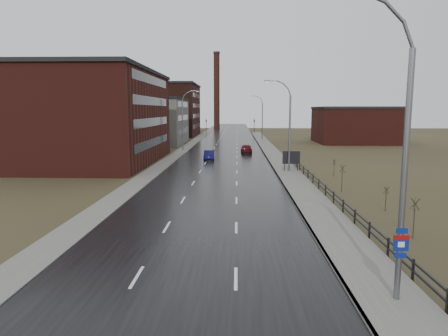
# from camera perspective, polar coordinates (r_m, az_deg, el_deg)

# --- Properties ---
(ground) EXTENTS (320.00, 320.00, 0.00)m
(ground) POSITION_cam_1_polar(r_m,az_deg,el_deg) (15.67, -7.43, -21.36)
(ground) COLOR #2D2819
(ground) RESTS_ON ground
(road) EXTENTS (14.00, 300.00, 0.06)m
(road) POSITION_cam_1_polar(r_m,az_deg,el_deg) (73.86, 0.06, 2.31)
(road) COLOR black
(road) RESTS_ON ground
(sidewalk_right) EXTENTS (3.20, 180.00, 0.18)m
(sidewalk_right) POSITION_cam_1_polar(r_m,az_deg,el_deg) (49.42, 9.15, -0.71)
(sidewalk_right) COLOR #595651
(sidewalk_right) RESTS_ON ground
(curb_right) EXTENTS (0.16, 180.00, 0.18)m
(curb_right) POSITION_cam_1_polar(r_m,az_deg,el_deg) (49.25, 7.40, -0.70)
(curb_right) COLOR slate
(curb_right) RESTS_ON ground
(sidewalk_left) EXTENTS (2.40, 260.00, 0.12)m
(sidewalk_left) POSITION_cam_1_polar(r_m,az_deg,el_deg) (74.57, -6.25, 2.34)
(sidewalk_left) COLOR #595651
(sidewalk_left) RESTS_ON ground
(warehouse_near) EXTENTS (22.44, 28.56, 13.50)m
(warehouse_near) POSITION_cam_1_polar(r_m,az_deg,el_deg) (62.91, -20.03, 6.91)
(warehouse_near) COLOR #471914
(warehouse_near) RESTS_ON ground
(warehouse_mid) EXTENTS (16.32, 20.40, 10.50)m
(warehouse_mid) POSITION_cam_1_polar(r_m,az_deg,el_deg) (93.69, -10.72, 6.64)
(warehouse_mid) COLOR slate
(warehouse_mid) RESTS_ON ground
(warehouse_far) EXTENTS (26.52, 24.48, 15.50)m
(warehouse_far) POSITION_cam_1_polar(r_m,az_deg,el_deg) (124.04, -10.00, 8.18)
(warehouse_far) COLOR #331611
(warehouse_far) RESTS_ON ground
(building_right) EXTENTS (18.36, 16.32, 8.50)m
(building_right) POSITION_cam_1_polar(r_m,az_deg,el_deg) (99.50, 18.31, 5.88)
(building_right) COLOR #471914
(building_right) RESTS_ON ground
(smokestack) EXTENTS (2.70, 2.70, 30.70)m
(smokestack) POSITION_cam_1_polar(r_m,az_deg,el_deg) (163.82, -1.05, 11.01)
(smokestack) COLOR #331611
(smokestack) RESTS_ON ground
(streetlight_main) EXTENTS (3.91, 0.29, 12.11)m
(streetlight_main) POSITION_cam_1_polar(r_m,az_deg,el_deg) (16.68, 23.49, 1.84)
(streetlight_main) COLOR slate
(streetlight_main) RESTS_ON ground
(streetlight_right_mid) EXTENTS (3.36, 0.28, 11.35)m
(streetlight_right_mid) POSITION_cam_1_polar(r_m,az_deg,el_deg) (49.84, 9.04, 6.01)
(streetlight_right_mid) COLOR slate
(streetlight_right_mid) RESTS_ON ground
(streetlight_left) EXTENTS (3.36, 0.28, 11.35)m
(streetlight_left) POSITION_cam_1_polar(r_m,az_deg,el_deg) (76.11, -5.73, 6.83)
(streetlight_left) COLOR slate
(streetlight_left) RESTS_ON ground
(streetlight_right_far) EXTENTS (3.36, 0.28, 11.35)m
(streetlight_right_far) POSITION_cam_1_polar(r_m,az_deg,el_deg) (103.63, 5.34, 7.21)
(streetlight_right_far) COLOR slate
(streetlight_right_far) RESTS_ON ground
(guardrail) EXTENTS (0.10, 53.05, 1.10)m
(guardrail) POSITION_cam_1_polar(r_m,az_deg,el_deg) (33.47, 15.66, -4.13)
(guardrail) COLOR black
(guardrail) RESTS_ON ground
(shrub_c) EXTENTS (0.60, 0.63, 2.53)m
(shrub_c) POSITION_cam_1_polar(r_m,az_deg,el_deg) (26.79, 25.53, -6.34)
(shrub_c) COLOR #382D23
(shrub_c) RESTS_ON ground
(shrub_d) EXTENTS (0.46, 0.49, 1.94)m
(shrub_d) POSITION_cam_1_polar(r_m,az_deg,el_deg) (33.18, 22.12, -3.99)
(shrub_d) COLOR #382D23
(shrub_d) RESTS_ON ground
(shrub_e) EXTENTS (0.62, 0.65, 2.62)m
(shrub_e) POSITION_cam_1_polar(r_m,az_deg,el_deg) (39.50, 16.51, -1.29)
(shrub_e) COLOR #382D23
(shrub_e) RESTS_ON ground
(shrub_f) EXTENTS (0.49, 0.52, 2.06)m
(shrub_f) POSITION_cam_1_polar(r_m,az_deg,el_deg) (48.38, 15.45, 0.10)
(shrub_f) COLOR #382D23
(shrub_f) RESTS_ON ground
(billboard) EXTENTS (2.17, 0.17, 2.65)m
(billboard) POSITION_cam_1_polar(r_m,az_deg,el_deg) (50.50, 9.58, 1.39)
(billboard) COLOR black
(billboard) RESTS_ON ground
(traffic_light_left) EXTENTS (0.58, 2.73, 5.30)m
(traffic_light_left) POSITION_cam_1_polar(r_m,az_deg,el_deg) (133.86, -2.56, 6.95)
(traffic_light_left) COLOR black
(traffic_light_left) RESTS_ON ground
(traffic_light_right) EXTENTS (0.58, 2.73, 5.30)m
(traffic_light_right) POSITION_cam_1_polar(r_m,az_deg,el_deg) (133.58, 4.35, 6.93)
(traffic_light_right) COLOR black
(traffic_light_right) RESTS_ON ground
(car_near) EXTENTS (1.70, 4.54, 1.48)m
(car_near) POSITION_cam_1_polar(r_m,az_deg,el_deg) (61.80, -2.11, 1.79)
(car_near) COLOR #0C0D3F
(car_near) RESTS_ON ground
(car_far) EXTENTS (2.06, 4.89, 1.65)m
(car_far) POSITION_cam_1_polar(r_m,az_deg,el_deg) (71.81, 3.22, 2.76)
(car_far) COLOR #530D14
(car_far) RESTS_ON ground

